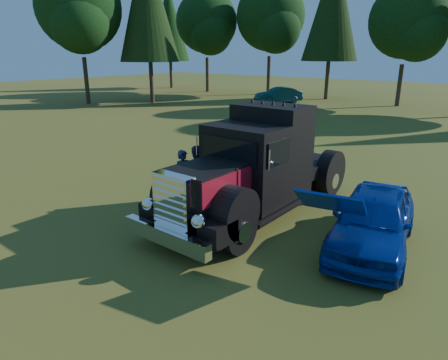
% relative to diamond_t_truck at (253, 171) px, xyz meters
% --- Properties ---
extents(ground, '(120.00, 120.00, 0.00)m').
position_rel_diamond_t_truck_xyz_m(ground, '(-0.10, -2.27, -1.28)').
color(ground, '#3A5218').
rests_on(ground, ground).
extents(treeline, '(72.10, 24.04, 13.84)m').
position_rel_diamond_t_truck_xyz_m(treeline, '(-4.71, 24.93, 6.49)').
color(treeline, '#2D2116').
rests_on(treeline, ground).
extents(diamond_t_truck, '(3.38, 7.16, 3.00)m').
position_rel_diamond_t_truck_xyz_m(diamond_t_truck, '(0.00, 0.00, 0.00)').
color(diamond_t_truck, black).
rests_on(diamond_t_truck, ground).
extents(hotrod_coupe, '(2.48, 4.45, 1.89)m').
position_rel_diamond_t_truck_xyz_m(hotrod_coupe, '(3.34, 0.05, -0.57)').
color(hotrod_coupe, '#081BB9').
rests_on(hotrod_coupe, ground).
extents(spectator_near, '(0.55, 0.68, 1.61)m').
position_rel_diamond_t_truck_xyz_m(spectator_near, '(-2.24, -0.45, -0.47)').
color(spectator_near, '#1A1F3D').
rests_on(spectator_near, ground).
extents(spectator_far, '(0.85, 1.01, 1.85)m').
position_rel_diamond_t_truck_xyz_m(spectator_far, '(-1.59, -0.46, -0.36)').
color(spectator_far, '#1F2A49').
rests_on(spectator_far, ground).
extents(distant_teal_car, '(3.53, 4.30, 1.38)m').
position_rel_diamond_t_truck_xyz_m(distant_teal_car, '(-13.10, 22.70, -0.59)').
color(distant_teal_car, '#092D36').
rests_on(distant_teal_car, ground).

